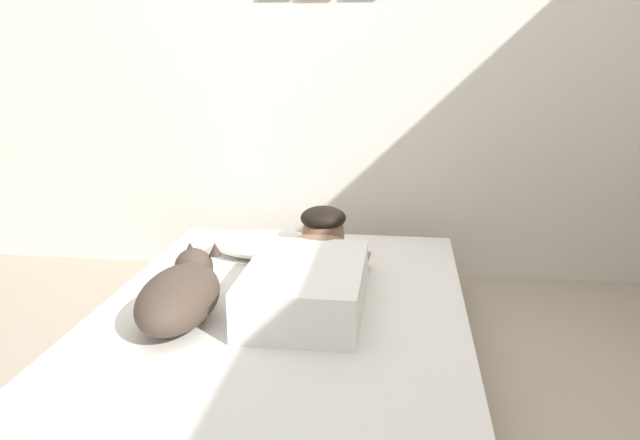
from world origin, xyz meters
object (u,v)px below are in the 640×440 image
(pillow, at_px, (268,245))
(cell_phone, at_px, (242,316))
(person_lying, at_px, (311,270))
(coffee_cup, at_px, (352,269))
(dog, at_px, (181,294))
(bed, at_px, (285,335))

(pillow, distance_m, cell_phone, 0.69)
(person_lying, height_order, coffee_cup, person_lying)
(person_lying, xyz_separation_m, dog, (-0.42, -0.29, -0.00))
(bed, relative_size, coffee_cup, 15.27)
(cell_phone, bearing_deg, bed, 52.88)
(pillow, xyz_separation_m, cell_phone, (0.05, -0.69, -0.05))
(pillow, relative_size, person_lying, 0.57)
(bed, distance_m, person_lying, 0.27)
(dog, distance_m, cell_phone, 0.23)
(pillow, distance_m, coffee_cup, 0.48)
(coffee_cup, relative_size, cell_phone, 0.89)
(person_lying, bearing_deg, cell_phone, -133.22)
(bed, relative_size, pillow, 3.67)
(bed, relative_size, person_lying, 2.07)
(pillow, xyz_separation_m, dog, (-0.15, -0.75, 0.05))
(bed, bearing_deg, coffee_cup, 50.92)
(person_lying, relative_size, coffee_cup, 7.36)
(pillow, distance_m, person_lying, 0.53)
(bed, xyz_separation_m, dog, (-0.33, -0.22, 0.24))
(bed, distance_m, cell_phone, 0.25)
(dog, distance_m, coffee_cup, 0.76)
(person_lying, xyz_separation_m, cell_phone, (-0.22, -0.23, -0.10))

